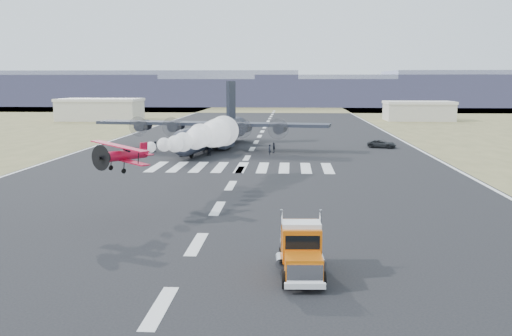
# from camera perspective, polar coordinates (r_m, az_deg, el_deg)

# --- Properties ---
(ground) EXTENTS (500.00, 500.00, 0.00)m
(ground) POSITION_cam_1_polar(r_m,az_deg,el_deg) (31.61, -9.60, -13.60)
(ground) COLOR black
(ground) RESTS_ON ground
(scrub_far) EXTENTS (500.00, 80.00, 0.00)m
(scrub_far) POSITION_cam_1_polar(r_m,az_deg,el_deg) (258.83, 2.00, 6.01)
(scrub_far) COLOR olive
(scrub_far) RESTS_ON ground
(runway_markings) EXTENTS (60.00, 260.00, 0.01)m
(runway_markings) POSITION_cam_1_polar(r_m,az_deg,el_deg) (89.53, -0.92, 1.01)
(runway_markings) COLOR silver
(runway_markings) RESTS_ON ground
(ridge_seg_b) EXTENTS (150.00, 50.00, 15.00)m
(ridge_seg_b) POSITION_cam_1_polar(r_m,az_deg,el_deg) (319.33, -22.05, 7.24)
(ridge_seg_b) COLOR slate
(ridge_seg_b) RESTS_ON ground
(ridge_seg_c) EXTENTS (150.00, 50.00, 17.00)m
(ridge_seg_c) POSITION_cam_1_polar(r_m,az_deg,el_deg) (297.31, -10.57, 7.85)
(ridge_seg_c) COLOR slate
(ridge_seg_c) RESTS_ON ground
(ridge_seg_d) EXTENTS (150.00, 50.00, 13.00)m
(ridge_seg_d) POSITION_cam_1_polar(r_m,az_deg,el_deg) (288.60, 2.17, 7.57)
(ridge_seg_d) COLOR slate
(ridge_seg_d) RESTS_ON ground
(ridge_seg_e) EXTENTS (150.00, 50.00, 15.00)m
(ridge_seg_e) POSITION_cam_1_polar(r_m,az_deg,el_deg) (294.29, 15.04, 7.50)
(ridge_seg_e) COLOR slate
(ridge_seg_e) RESTS_ON ground
(hangar_left) EXTENTS (24.50, 14.50, 6.70)m
(hangar_left) POSITION_cam_1_polar(r_m,az_deg,el_deg) (183.38, -15.29, 5.69)
(hangar_left) COLOR #ACA899
(hangar_left) RESTS_ON ground
(hangar_right) EXTENTS (20.50, 12.50, 5.90)m
(hangar_right) POSITION_cam_1_polar(r_m,az_deg,el_deg) (182.92, 15.94, 5.53)
(hangar_right) COLOR #ACA899
(hangar_right) RESTS_ON ground
(semi_truck) EXTENTS (2.85, 7.59, 3.38)m
(semi_truck) POSITION_cam_1_polar(r_m,az_deg,el_deg) (35.72, 4.53, -8.05)
(semi_truck) COLOR black
(semi_truck) RESTS_ON ground
(aerobatic_biplane) EXTENTS (6.05, 5.61, 2.55)m
(aerobatic_biplane) POSITION_cam_1_polar(r_m,az_deg,el_deg) (49.78, -13.17, 1.29)
(aerobatic_biplane) COLOR #B30B24
(smoke_trail) EXTENTS (7.62, 22.52, 3.79)m
(smoke_trail) POSITION_cam_1_polar(r_m,az_deg,el_deg) (67.03, -4.46, 3.46)
(smoke_trail) COLOR white
(transport_aircraft) EXTENTS (41.53, 34.04, 12.00)m
(transport_aircraft) POSITION_cam_1_polar(r_m,az_deg,el_deg) (101.60, -4.21, 3.65)
(transport_aircraft) COLOR black
(transport_aircraft) RESTS_ON ground
(support_vehicle) EXTENTS (5.62, 4.12, 1.42)m
(support_vehicle) POSITION_cam_1_polar(r_m,az_deg,el_deg) (105.80, 12.48, 2.37)
(support_vehicle) COLOR black
(support_vehicle) RESTS_ON ground
(crew_a) EXTENTS (0.55, 0.65, 1.74)m
(crew_a) POSITION_cam_1_polar(r_m,az_deg,el_deg) (93.20, 1.36, 1.85)
(crew_a) COLOR black
(crew_a) RESTS_ON ground
(crew_b) EXTENTS (0.96, 1.05, 1.84)m
(crew_b) POSITION_cam_1_polar(r_m,az_deg,el_deg) (98.63, -10.03, 2.12)
(crew_b) COLOR black
(crew_b) RESTS_ON ground
(crew_c) EXTENTS (1.30, 0.99, 1.82)m
(crew_c) POSITION_cam_1_polar(r_m,az_deg,el_deg) (96.04, -5.23, 2.04)
(crew_c) COLOR black
(crew_c) RESTS_ON ground
(crew_d) EXTENTS (0.56, 1.05, 1.77)m
(crew_d) POSITION_cam_1_polar(r_m,az_deg,el_deg) (95.71, 1.79, 2.03)
(crew_d) COLOR black
(crew_d) RESTS_ON ground
(crew_e) EXTENTS (0.66, 0.97, 1.86)m
(crew_e) POSITION_cam_1_polar(r_m,az_deg,el_deg) (92.05, -7.53, 1.73)
(crew_e) COLOR black
(crew_e) RESTS_ON ground
(crew_f) EXTENTS (1.82, 1.01, 1.87)m
(crew_f) POSITION_cam_1_polar(r_m,az_deg,el_deg) (92.34, -4.73, 1.80)
(crew_f) COLOR black
(crew_f) RESTS_ON ground
(crew_g) EXTENTS (0.65, 0.56, 1.61)m
(crew_g) POSITION_cam_1_polar(r_m,az_deg,el_deg) (95.75, -6.97, 1.93)
(crew_g) COLOR black
(crew_g) RESTS_ON ground
(crew_h) EXTENTS (0.98, 0.99, 1.77)m
(crew_h) POSITION_cam_1_polar(r_m,az_deg,el_deg) (97.11, -10.85, 1.98)
(crew_h) COLOR black
(crew_h) RESTS_ON ground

